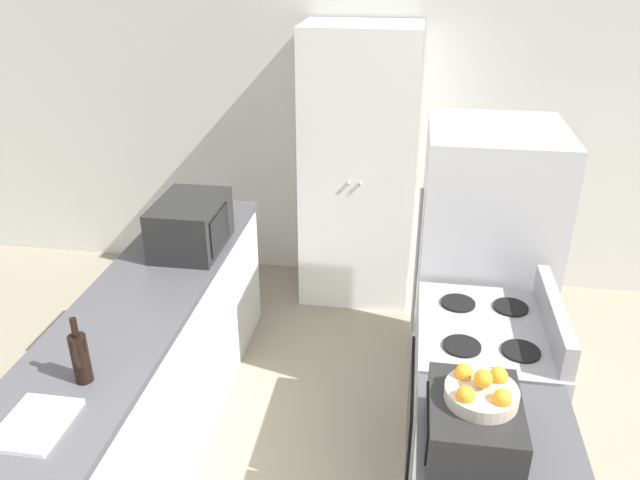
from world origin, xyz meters
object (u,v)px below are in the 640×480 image
stove (477,401)px  fruit_bowl (482,391)px  pantry_cabinet (359,169)px  refrigerator (482,264)px  wine_bottle (80,357)px  microwave (191,225)px  toaster_oven (473,426)px

stove → fruit_bowl: (-0.12, -0.80, 0.70)m
pantry_cabinet → refrigerator: bearing=-50.0°
pantry_cabinet → stove: 2.04m
wine_bottle → stove: bearing=21.2°
pantry_cabinet → refrigerator: 1.31m
fruit_bowl → microwave: bearing=137.8°
pantry_cabinet → wine_bottle: size_ratio=6.78×
stove → refrigerator: bearing=86.6°
refrigerator → fruit_bowl: 1.65m
stove → wine_bottle: bearing=-158.8°
pantry_cabinet → microwave: size_ratio=3.96×
pantry_cabinet → fruit_bowl: 2.68m
toaster_oven → fruit_bowl: (0.02, 0.02, 0.15)m
pantry_cabinet → refrigerator: pantry_cabinet is taller
refrigerator → fruit_bowl: size_ratio=6.54×
refrigerator → wine_bottle: 2.28m
refrigerator → microwave: (-1.70, -0.21, 0.24)m
microwave → toaster_oven: microwave is taller
microwave → wine_bottle: (-0.04, -1.25, -0.03)m
pantry_cabinet → toaster_oven: size_ratio=5.00×
pantry_cabinet → wine_bottle: 2.61m
wine_bottle → fruit_bowl: size_ratio=1.20×
pantry_cabinet → toaster_oven: bearing=-76.0°
refrigerator → stove: bearing=-93.4°
stove → pantry_cabinet: bearing=113.6°
toaster_oven → microwave: bearing=137.2°
pantry_cabinet → stove: pantry_cabinet is taller
stove → microwave: bearing=160.2°
refrigerator → wine_bottle: (-1.73, -1.46, 0.20)m
pantry_cabinet → refrigerator: size_ratio=1.24×
microwave → pantry_cabinet: bearing=54.4°
microwave → fruit_bowl: size_ratio=2.05×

